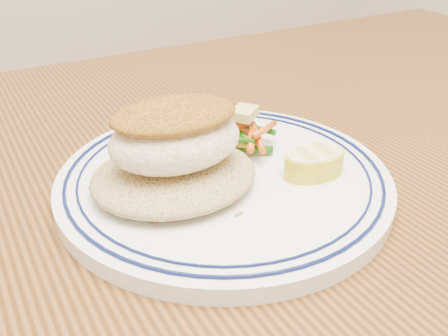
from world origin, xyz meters
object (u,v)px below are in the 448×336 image
fish_fillet (175,134)px  lemon_wedge (314,161)px  dining_table (233,273)px  rice_pilaf (174,172)px  plate (224,178)px  vegetable_pile (228,133)px

fish_fillet → lemon_wedge: (0.11, -0.04, -0.04)m
dining_table → fish_fillet: bearing=168.4°
rice_pilaf → fish_fillet: size_ratio=1.22×
plate → rice_pilaf: 0.05m
plate → rice_pilaf: size_ratio=2.08×
fish_fillet → vegetable_pile: bearing=30.1°
fish_fillet → plate: bearing=-1.6°
vegetable_pile → lemon_wedge: vegetable_pile is taller
vegetable_pile → rice_pilaf: bearing=-151.1°
dining_table → plate: bearing=121.5°
dining_table → fish_fillet: (-0.05, 0.01, 0.16)m
plate → fish_fillet: (-0.04, 0.00, 0.05)m
rice_pilaf → fish_fillet: fish_fillet is taller
plate → lemon_wedge: (0.07, -0.04, 0.02)m
plate → fish_fillet: fish_fillet is taller
vegetable_pile → lemon_wedge: bearing=-66.3°
dining_table → vegetable_pile: size_ratio=15.21×
rice_pilaf → lemon_wedge: (0.11, -0.04, -0.00)m
vegetable_pile → dining_table: bearing=-114.7°
rice_pilaf → fish_fillet: bearing=-13.0°
dining_table → rice_pilaf: 0.14m
vegetable_pile → lemon_wedge: (0.04, -0.09, -0.00)m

